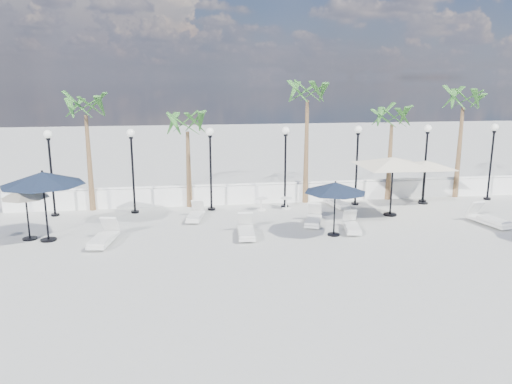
{
  "coord_description": "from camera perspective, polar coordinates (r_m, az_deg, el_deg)",
  "views": [
    {
      "loc": [
        -4.74,
        -16.14,
        6.05
      ],
      "look_at": [
        -1.84,
        3.44,
        1.5
      ],
      "focal_mm": 35.0,
      "sensor_mm": 36.0,
      "label": 1
    }
  ],
  "objects": [
    {
      "name": "lounger_6",
      "position": [
        23.08,
        25.07,
        -2.83
      ],
      "size": [
        1.12,
        2.18,
        0.78
      ],
      "rotation": [
        0.0,
        0.0,
        0.22
      ],
      "color": "silver",
      "rests_on": "ground"
    },
    {
      "name": "parasol_cream_sq_b",
      "position": [
        25.49,
        18.88,
        3.37
      ],
      "size": [
        4.57,
        4.57,
        2.29
      ],
      "color": "black",
      "rests_on": "ground"
    },
    {
      "name": "palm_4",
      "position": [
        27.3,
        22.61,
        9.19
      ],
      "size": [
        2.6,
        2.6,
        5.7
      ],
      "color": "brown",
      "rests_on": "ground"
    },
    {
      "name": "lamppost_3",
      "position": [
        23.4,
        3.38,
        4.18
      ],
      "size": [
        0.36,
        0.36,
        3.84
      ],
      "color": "black",
      "rests_on": "ground"
    },
    {
      "name": "parasol_cream_sq_a",
      "position": [
        22.74,
        15.44,
        3.82
      ],
      "size": [
        5.78,
        5.78,
        2.84
      ],
      "color": "black",
      "rests_on": "ground"
    },
    {
      "name": "palm_0",
      "position": [
        23.87,
        -18.9,
        8.62
      ],
      "size": [
        2.6,
        2.6,
        5.5
      ],
      "color": "brown",
      "rests_on": "ground"
    },
    {
      "name": "ground",
      "position": [
        17.87,
        7.53,
        -6.95
      ],
      "size": [
        100.0,
        100.0,
        0.0
      ],
      "primitive_type": "plane",
      "color": "#A3A39E",
      "rests_on": "ground"
    },
    {
      "name": "parasol_cream_small",
      "position": [
        20.62,
        -24.89,
        -0.08
      ],
      "size": [
        1.75,
        1.75,
        2.14
      ],
      "color": "black",
      "rests_on": "ground"
    },
    {
      "name": "palm_3",
      "position": [
        25.66,
        15.28,
        7.8
      ],
      "size": [
        2.6,
        2.6,
        4.9
      ],
      "color": "brown",
      "rests_on": "ground"
    },
    {
      "name": "lounger_5",
      "position": [
        20.5,
        10.88,
        -3.81
      ],
      "size": [
        0.91,
        1.84,
        0.66
      ],
      "rotation": [
        0.0,
        0.0,
        -0.2
      ],
      "color": "silver",
      "rests_on": "ground"
    },
    {
      "name": "lounger_4",
      "position": [
        21.17,
        6.56,
        -3.08
      ],
      "size": [
        1.18,
        1.97,
        0.7
      ],
      "rotation": [
        0.0,
        0.0,
        -0.33
      ],
      "color": "silver",
      "rests_on": "ground"
    },
    {
      "name": "palm_1",
      "position": [
        23.55,
        -7.85,
        7.23
      ],
      "size": [
        2.6,
        2.6,
        4.7
      ],
      "color": "brown",
      "rests_on": "ground"
    },
    {
      "name": "lounger_0",
      "position": [
        19.45,
        -17.01,
        -4.97
      ],
      "size": [
        1.0,
        2.12,
        0.76
      ],
      "rotation": [
        0.0,
        0.0,
        -0.17
      ],
      "color": "silver",
      "rests_on": "ground"
    },
    {
      "name": "lounger_1",
      "position": [
        21.88,
        -6.93,
        -2.6
      ],
      "size": [
        0.9,
        1.84,
        0.66
      ],
      "rotation": [
        0.0,
        0.0,
        -0.19
      ],
      "color": "silver",
      "rests_on": "ground"
    },
    {
      "name": "balustrade",
      "position": [
        24.75,
        2.85,
        -0.11
      ],
      "size": [
        26.0,
        0.3,
        1.01
      ],
      "color": "white",
      "rests_on": "ground"
    },
    {
      "name": "parasol_navy_left",
      "position": [
        20.05,
        -23.2,
        1.4
      ],
      "size": [
        3.08,
        3.08,
        2.72
      ],
      "color": "black",
      "rests_on": "ground"
    },
    {
      "name": "palm_2",
      "position": [
        24.2,
        5.9,
        10.67
      ],
      "size": [
        2.6,
        2.6,
        6.1
      ],
      "color": "brown",
      "rests_on": "ground"
    },
    {
      "name": "lamppost_2",
      "position": [
        22.95,
        -5.23,
        3.97
      ],
      "size": [
        0.36,
        0.36,
        3.84
      ],
      "color": "black",
      "rests_on": "ground"
    },
    {
      "name": "parasol_navy_mid",
      "position": [
        19.42,
        9.06,
        0.5
      ],
      "size": [
        2.43,
        2.43,
        2.18
      ],
      "color": "black",
      "rests_on": "ground"
    },
    {
      "name": "lamppost_6",
      "position": [
        27.52,
        25.38,
        4.27
      ],
      "size": [
        0.36,
        0.36,
        3.84
      ],
      "color": "black",
      "rests_on": "ground"
    },
    {
      "name": "lamppost_5",
      "position": [
        25.75,
        18.86,
        4.31
      ],
      "size": [
        0.36,
        0.36,
        3.84
      ],
      "color": "black",
      "rests_on": "ground"
    },
    {
      "name": "lamppost_0",
      "position": [
        23.63,
        -22.45,
        3.3
      ],
      "size": [
        0.36,
        0.36,
        3.84
      ],
      "color": "black",
      "rests_on": "ground"
    },
    {
      "name": "side_table_1",
      "position": [
        23.24,
        0.58,
        -1.25
      ],
      "size": [
        0.6,
        0.6,
        0.58
      ],
      "color": "silver",
      "rests_on": "ground"
    },
    {
      "name": "lounger_3",
      "position": [
        24.2,
        9.18,
        -1.15
      ],
      "size": [
        0.91,
        1.86,
        0.67
      ],
      "rotation": [
        0.0,
        0.0,
        0.19
      ],
      "color": "silver",
      "rests_on": "ground"
    },
    {
      "name": "lamppost_4",
      "position": [
        24.35,
        11.49,
        4.28
      ],
      "size": [
        0.36,
        0.36,
        3.84
      ],
      "color": "black",
      "rests_on": "ground"
    },
    {
      "name": "lounger_2",
      "position": [
        19.46,
        -1.14,
        -4.41
      ],
      "size": [
        0.78,
        1.98,
        0.72
      ],
      "rotation": [
        0.0,
        0.0,
        -0.08
      ],
      "color": "silver",
      "rests_on": "ground"
    },
    {
      "name": "lamppost_1",
      "position": [
        23.03,
        -13.97,
        3.67
      ],
      "size": [
        0.36,
        0.36,
        3.84
      ],
      "color": "black",
      "rests_on": "ground"
    },
    {
      "name": "side_table_2",
      "position": [
        23.55,
        3.48,
        -1.16
      ],
      "size": [
        0.55,
        0.55,
        0.53
      ],
      "color": "silver",
      "rests_on": "ground"
    }
  ]
}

